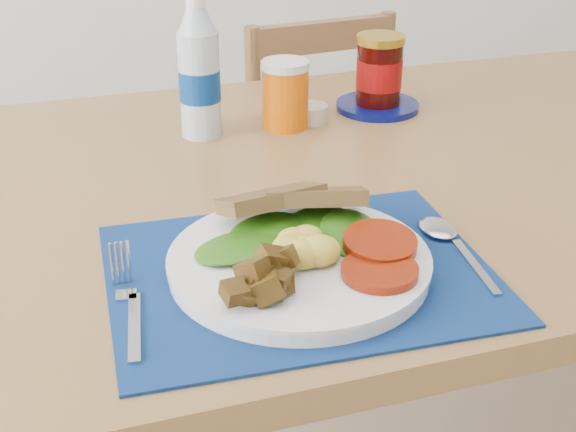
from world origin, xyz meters
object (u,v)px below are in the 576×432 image
(jam_on_saucer, at_px, (379,77))
(juice_glass, at_px, (285,96))
(breakfast_plate, at_px, (295,258))
(water_bottle, at_px, (199,76))
(chair_far, at_px, (302,142))

(jam_on_saucer, bearing_deg, juice_glass, -169.18)
(breakfast_plate, xyz_separation_m, juice_glass, (0.13, 0.46, 0.03))
(breakfast_plate, bearing_deg, water_bottle, 90.95)
(breakfast_plate, height_order, juice_glass, juice_glass)
(chair_far, xyz_separation_m, water_bottle, (-0.33, -0.46, 0.33))
(breakfast_plate, distance_m, juice_glass, 0.48)
(chair_far, relative_size, jam_on_saucer, 6.99)
(jam_on_saucer, bearing_deg, breakfast_plate, -122.63)
(juice_glass, bearing_deg, breakfast_plate, -106.40)
(chair_far, height_order, water_bottle, chair_far)
(juice_glass, xyz_separation_m, jam_on_saucer, (0.18, 0.03, 0.01))
(water_bottle, distance_m, jam_on_saucer, 0.32)
(water_bottle, height_order, jam_on_saucer, water_bottle)
(chair_far, xyz_separation_m, jam_on_saucer, (-0.01, -0.44, 0.29))
(breakfast_plate, bearing_deg, jam_on_saucer, 57.78)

